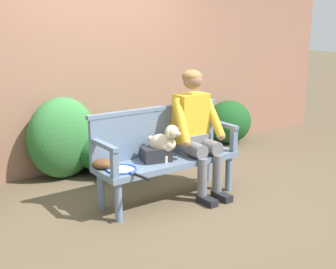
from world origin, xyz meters
TOP-DOWN VIEW (x-y plane):
  - ground_plane at (0.00, 0.00)m, footprint 40.00×40.00m
  - brick_garden_fence at (0.00, 1.60)m, footprint 8.00×0.30m
  - hedge_bush_mid_left at (-0.61, 1.25)m, footprint 0.83×0.52m
  - hedge_bush_mid_right at (2.01, 1.27)m, footprint 0.72×0.61m
  - hedge_bush_far_right at (0.04, 1.18)m, footprint 1.16×1.05m
  - garden_bench at (0.00, 0.00)m, footprint 1.52×0.47m
  - bench_backrest at (0.00, 0.21)m, footprint 1.56×0.06m
  - bench_armrest_left_end at (-0.72, -0.08)m, footprint 0.06×0.47m
  - bench_armrest_right_end at (0.72, -0.08)m, footprint 0.06×0.47m
  - person_seated at (0.34, -0.01)m, footprint 0.56×0.64m
  - dog_on_bench at (-0.07, -0.04)m, footprint 0.27×0.37m
  - tennis_racket at (-0.56, -0.07)m, footprint 0.32×0.57m
  - baseball_glove at (-0.67, 0.10)m, footprint 0.28×0.27m
  - sports_bag at (-0.14, 0.00)m, footprint 0.32×0.26m

SIDE VIEW (x-z plane):
  - ground_plane at x=0.00m, z-range 0.00..0.00m
  - hedge_bush_far_right at x=0.04m, z-range 0.00..0.60m
  - hedge_bush_mid_right at x=2.01m, z-range 0.00..0.64m
  - garden_bench at x=0.00m, z-range 0.16..0.60m
  - tennis_racket at x=-0.56m, z-range 0.44..0.46m
  - hedge_bush_mid_left at x=-0.61m, z-range 0.00..0.95m
  - baseball_glove at x=-0.67m, z-range 0.44..0.53m
  - sports_bag at x=-0.14m, z-range 0.44..0.58m
  - dog_on_bench at x=-0.07m, z-range 0.44..0.82m
  - bench_armrest_left_end at x=-0.72m, z-range 0.50..0.78m
  - bench_armrest_right_end at x=0.72m, z-range 0.50..0.78m
  - bench_backrest at x=0.00m, z-range 0.44..0.94m
  - person_seated at x=0.34m, z-range 0.06..1.37m
  - brick_garden_fence at x=0.00m, z-range 0.00..2.40m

